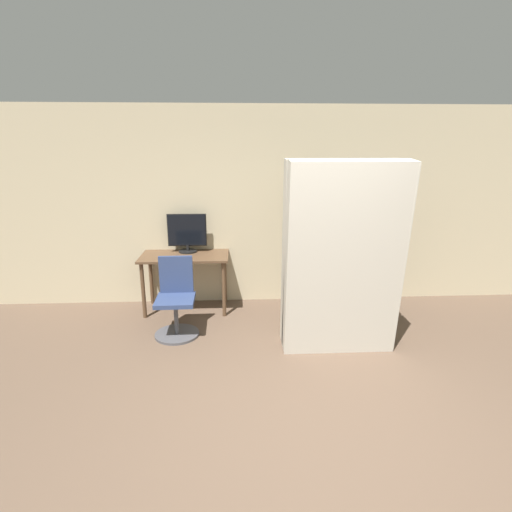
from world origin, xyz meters
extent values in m
plane|color=brown|center=(0.00, 0.00, 0.00)|extent=(16.00, 16.00, 0.00)
cube|color=#C6B793|center=(0.00, 3.15, 1.35)|extent=(8.00, 0.06, 2.70)
cube|color=brown|center=(-1.23, 2.81, 0.76)|extent=(1.16, 0.62, 0.03)
cylinder|color=brown|center=(-1.75, 2.56, 0.37)|extent=(0.05, 0.05, 0.74)
cylinder|color=brown|center=(-0.71, 2.56, 0.37)|extent=(0.05, 0.05, 0.74)
cylinder|color=brown|center=(-1.75, 3.06, 0.37)|extent=(0.05, 0.05, 0.74)
cylinder|color=brown|center=(-0.71, 3.06, 0.37)|extent=(0.05, 0.05, 0.74)
cylinder|color=black|center=(-1.21, 2.98, 0.78)|extent=(0.25, 0.25, 0.02)
cylinder|color=black|center=(-1.21, 2.98, 0.83)|extent=(0.04, 0.04, 0.08)
cube|color=black|center=(-1.21, 2.98, 1.08)|extent=(0.52, 0.02, 0.44)
cube|color=black|center=(-1.21, 2.98, 1.08)|extent=(0.50, 0.03, 0.41)
cylinder|color=#4C4C51|center=(-1.26, 2.02, 0.01)|extent=(0.52, 0.52, 0.03)
cylinder|color=#4C4C51|center=(-1.26, 2.02, 0.23)|extent=(0.05, 0.05, 0.39)
cube|color=navy|center=(-1.26, 2.02, 0.45)|extent=(0.45, 0.45, 0.05)
cube|color=navy|center=(-1.27, 2.22, 0.70)|extent=(0.40, 0.05, 0.45)
cube|color=black|center=(0.82, 2.96, 0.81)|extent=(0.02, 0.31, 1.62)
cube|color=black|center=(1.41, 2.96, 0.81)|extent=(0.02, 0.31, 1.62)
cube|color=black|center=(1.11, 3.11, 0.81)|extent=(0.61, 0.02, 1.62)
cube|color=black|center=(1.11, 2.96, 0.01)|extent=(0.58, 0.28, 0.02)
cube|color=black|center=(1.11, 2.96, 0.41)|extent=(0.58, 0.28, 0.02)
cube|color=black|center=(1.11, 2.96, 0.81)|extent=(0.58, 0.28, 0.02)
cube|color=black|center=(1.11, 2.96, 1.21)|extent=(0.58, 0.28, 0.02)
cube|color=black|center=(1.11, 2.96, 1.61)|extent=(0.58, 0.28, 0.02)
cube|color=#232328|center=(0.85, 2.98, 0.15)|extent=(0.04, 0.19, 0.26)
cube|color=#232328|center=(0.89, 2.92, 0.13)|extent=(0.03, 0.16, 0.23)
cube|color=brown|center=(0.93, 2.99, 0.17)|extent=(0.03, 0.20, 0.29)
cube|color=red|center=(0.97, 3.01, 0.18)|extent=(0.03, 0.15, 0.33)
cube|color=silver|center=(1.00, 2.99, 0.14)|extent=(0.02, 0.18, 0.24)
cube|color=#1E4C9E|center=(1.03, 2.93, 0.18)|extent=(0.04, 0.16, 0.33)
cube|color=brown|center=(1.06, 2.94, 0.14)|extent=(0.03, 0.19, 0.25)
cube|color=#232328|center=(1.10, 2.97, 0.16)|extent=(0.04, 0.20, 0.28)
cube|color=gold|center=(1.14, 2.97, 0.15)|extent=(0.03, 0.22, 0.27)
cube|color=#7A2D84|center=(0.85, 2.96, 0.56)|extent=(0.02, 0.16, 0.28)
cube|color=red|center=(0.89, 2.95, 0.58)|extent=(0.04, 0.20, 0.32)
cube|color=gold|center=(0.93, 2.95, 0.56)|extent=(0.02, 0.23, 0.29)
cube|color=gold|center=(0.97, 2.98, 0.58)|extent=(0.03, 0.24, 0.31)
cube|color=gold|center=(1.01, 2.97, 0.57)|extent=(0.03, 0.19, 0.30)
cube|color=#232328|center=(0.85, 2.94, 0.95)|extent=(0.02, 0.21, 0.26)
cube|color=#232328|center=(0.88, 3.00, 0.99)|extent=(0.03, 0.17, 0.34)
cube|color=orange|center=(0.92, 2.97, 0.97)|extent=(0.03, 0.21, 0.29)
cube|color=#7A2D84|center=(0.95, 2.94, 1.00)|extent=(0.02, 0.21, 0.35)
cube|color=#287A38|center=(0.98, 2.97, 0.97)|extent=(0.02, 0.21, 0.30)
cube|color=silver|center=(1.02, 3.00, 0.94)|extent=(0.03, 0.17, 0.25)
cube|color=orange|center=(0.85, 2.98, 1.35)|extent=(0.03, 0.22, 0.26)
cube|color=red|center=(0.88, 2.95, 1.38)|extent=(0.03, 0.19, 0.32)
cube|color=#232328|center=(0.92, 2.98, 1.38)|extent=(0.03, 0.21, 0.32)
cube|color=silver|center=(0.96, 2.99, 1.38)|extent=(0.04, 0.23, 0.32)
cube|color=#1E4C9E|center=(1.00, 2.99, 1.37)|extent=(0.03, 0.19, 0.29)
cube|color=#7A2D84|center=(1.04, 2.94, 1.35)|extent=(0.02, 0.21, 0.25)
cube|color=#1E4C9E|center=(1.08, 2.95, 1.34)|extent=(0.03, 0.16, 0.23)
cube|color=orange|center=(1.11, 2.96, 1.35)|extent=(0.02, 0.20, 0.27)
cube|color=red|center=(1.14, 2.95, 1.39)|extent=(0.02, 0.23, 0.35)
cube|color=beige|center=(0.55, 1.53, 1.03)|extent=(1.20, 0.44, 2.06)
cube|color=beige|center=(1.15, 1.53, 1.03)|extent=(0.01, 0.44, 2.02)
cube|color=beige|center=(0.55, 1.76, 1.02)|extent=(1.20, 0.31, 2.05)
cube|color=beige|center=(1.15, 1.76, 1.02)|extent=(0.01, 0.31, 2.01)
camera|label=1|loc=(-0.55, -2.33, 2.17)|focal=28.00mm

